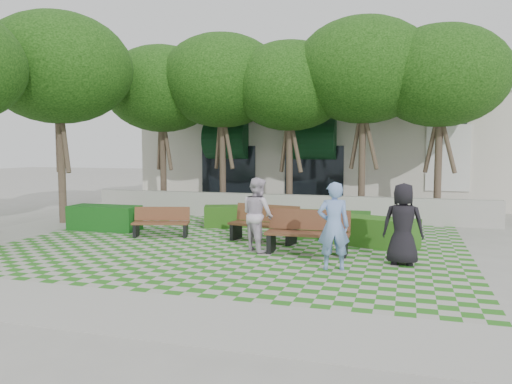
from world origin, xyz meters
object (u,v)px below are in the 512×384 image
(hedge_midleft, at_px, (235,216))
(bench_mid, at_px, (264,224))
(bench_west, at_px, (161,223))
(hedge_west, at_px, (105,218))
(person_dark, at_px, (403,224))
(person_white, at_px, (258,214))
(hedge_east, at_px, (375,232))
(person_blue, at_px, (334,226))
(hedge_midright, at_px, (332,225))
(bench_east, at_px, (308,233))

(hedge_midleft, bearing_deg, bench_mid, -53.55)
(bench_west, relative_size, hedge_west, 0.77)
(person_dark, xyz_separation_m, person_white, (-3.53, 0.49, 0.02))
(hedge_midleft, height_order, hedge_west, hedge_west)
(hedge_east, xyz_separation_m, hedge_west, (-8.39, 0.18, 0.01))
(hedge_east, distance_m, person_dark, 2.17)
(bench_west, height_order, person_dark, person_dark)
(bench_mid, distance_m, person_dark, 4.14)
(hedge_west, relative_size, person_blue, 1.18)
(bench_mid, xyz_separation_m, hedge_midright, (1.71, 1.16, -0.11))
(hedge_midright, relative_size, person_dark, 1.19)
(hedge_midleft, distance_m, person_dark, 6.73)
(bench_east, relative_size, hedge_midleft, 1.03)
(hedge_midleft, relative_size, person_white, 1.07)
(bench_east, height_order, hedge_midleft, bench_east)
(bench_west, height_order, hedge_midright, bench_west)
(hedge_west, bearing_deg, hedge_midright, 6.19)
(person_white, bearing_deg, hedge_west, 21.48)
(person_blue, relative_size, person_white, 1.01)
(bench_west, relative_size, hedge_east, 0.79)
(bench_mid, relative_size, person_dark, 1.10)
(hedge_east, xyz_separation_m, hedge_midright, (-1.29, 0.95, -0.00))
(bench_mid, xyz_separation_m, hedge_midleft, (-1.66, 2.24, -0.14))
(bench_mid, bearing_deg, person_dark, -14.49)
(person_blue, bearing_deg, bench_west, -41.06)
(hedge_west, bearing_deg, bench_east, -13.13)
(hedge_midleft, bearing_deg, hedge_midright, -17.92)
(hedge_east, height_order, hedge_west, hedge_west)
(bench_west, bearing_deg, person_white, -35.83)
(bench_west, distance_m, person_white, 3.55)
(hedge_midleft, bearing_deg, bench_west, -121.75)
(person_blue, bearing_deg, person_dark, -163.25)
(bench_east, bearing_deg, person_dark, -15.60)
(hedge_midleft, relative_size, person_dark, 1.09)
(hedge_east, distance_m, hedge_midright, 1.60)
(bench_east, xyz_separation_m, hedge_midleft, (-3.13, 3.46, -0.17))
(bench_east, relative_size, hedge_midright, 0.94)
(hedge_east, height_order, person_white, person_white)
(hedge_west, xyz_separation_m, person_dark, (9.11, -2.15, 0.53))
(hedge_midright, distance_m, person_white, 2.92)
(hedge_east, bearing_deg, person_white, -152.14)
(hedge_midleft, distance_m, person_blue, 6.35)
(bench_east, bearing_deg, person_white, -179.02)
(bench_west, xyz_separation_m, person_blue, (5.43, -2.55, 0.53))
(bench_west, bearing_deg, person_dark, -30.17)
(hedge_midright, height_order, hedge_west, hedge_west)
(hedge_midleft, height_order, person_white, person_white)
(bench_west, relative_size, person_white, 0.92)
(bench_mid, relative_size, bench_west, 1.17)
(hedge_east, relative_size, person_dark, 1.20)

